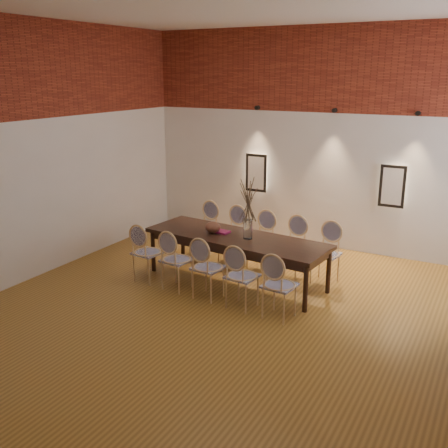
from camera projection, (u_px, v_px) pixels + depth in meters
The scene contains 25 objects.
floor at pixel (233, 317), 7.13m from camera, with size 7.00×7.00×0.02m, color olive.
wall_back at pixel (324, 140), 9.55m from camera, with size 7.00×0.10×4.00m, color silver.
wall_left at pixel (34, 152), 8.20m from camera, with size 0.10×7.00×4.00m, color silver.
brick_band_back at pixel (327, 69), 9.15m from camera, with size 7.00×0.02×1.50m, color maroon.
brick_band_left at pixel (29, 69), 7.82m from camera, with size 0.02×7.00×1.50m, color maroon.
niche_left at pixel (257, 173), 10.27m from camera, with size 0.36×0.06×0.66m, color #FFEAC6.
niche_right at pixel (393, 186), 9.07m from camera, with size 0.36×0.06×0.66m, color #FFEAC6.
spot_fixture_left at pixel (257, 108), 9.89m from camera, with size 0.08×0.08×0.10m, color black.
spot_fixture_mid at pixel (335, 110), 9.20m from camera, with size 0.08×0.08×0.10m, color black.
spot_fixture_right at pixel (418, 113), 8.55m from camera, with size 0.08×0.08×0.10m, color black.
dining_table at pixel (236, 259), 8.23m from camera, with size 2.94×0.94×0.75m, color black.
chair_near_a at pixel (148, 252), 8.24m from camera, with size 0.44×0.44×0.94m, color #DBB47A, non-canonical shape.
chair_near_b at pixel (177, 260), 7.92m from camera, with size 0.44×0.44×0.94m, color #DBB47A, non-canonical shape.
chair_near_c at pixel (208, 267), 7.61m from camera, with size 0.44×0.44×0.94m, color #DBB47A, non-canonical shape.
chair_near_d at pixel (242, 276), 7.29m from camera, with size 0.44×0.44×0.94m, color #DBB47A, non-canonical shape.
chair_near_e at pixel (279, 285), 6.97m from camera, with size 0.44×0.44×0.94m, color #DBB47A, non-canonical shape.
chair_far_a at pixel (204, 230), 9.43m from camera, with size 0.44×0.44×0.94m, color #DBB47A, non-canonical shape.
chair_far_b at pixel (231, 235), 9.12m from camera, with size 0.44×0.44×0.94m, color #DBB47A, non-canonical shape.
chair_far_c at pixel (261, 241), 8.80m from camera, with size 0.44×0.44×0.94m, color #DBB47A, non-canonical shape.
chair_far_d at pixel (292, 247), 8.48m from camera, with size 0.44×0.44×0.94m, color #DBB47A, non-canonical shape.
chair_far_e at pixel (326, 254), 8.16m from camera, with size 0.44×0.44×0.94m, color #DBB47A, non-canonical shape.
vase at pixel (248, 229), 7.97m from camera, with size 0.14×0.14×0.30m, color silver.
dried_branches at pixel (248, 200), 7.84m from camera, with size 0.50×0.50×0.70m, color #473927, non-canonical shape.
bowl at pixel (213, 227), 8.28m from camera, with size 0.24×0.24×0.18m, color brown.
book at pixel (221, 232), 8.31m from camera, with size 0.26×0.18×0.03m, color #891849.
Camera 1 is at (3.00, -5.75, 3.21)m, focal length 42.00 mm.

